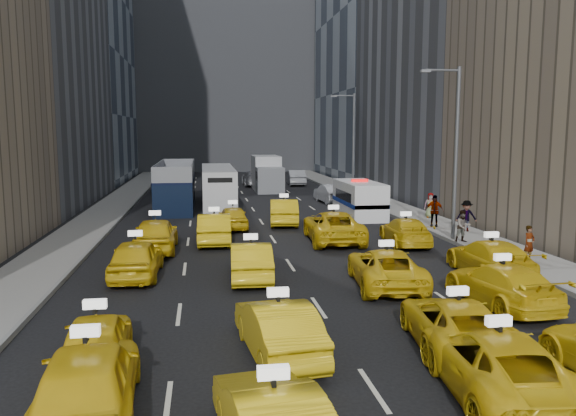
% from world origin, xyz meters
% --- Properties ---
extents(ground, '(160.00, 160.00, 0.00)m').
position_xyz_m(ground, '(0.00, 0.00, 0.00)').
color(ground, black).
rests_on(ground, ground).
extents(sidewalk_west, '(3.00, 90.00, 0.15)m').
position_xyz_m(sidewalk_west, '(-10.50, 25.00, 0.07)').
color(sidewalk_west, gray).
rests_on(sidewalk_west, ground).
extents(sidewalk_east, '(3.00, 90.00, 0.15)m').
position_xyz_m(sidewalk_east, '(10.50, 25.00, 0.07)').
color(sidewalk_east, gray).
rests_on(sidewalk_east, ground).
extents(curb_west, '(0.15, 90.00, 0.18)m').
position_xyz_m(curb_west, '(-9.05, 25.00, 0.09)').
color(curb_west, slate).
rests_on(curb_west, ground).
extents(curb_east, '(0.15, 90.00, 0.18)m').
position_xyz_m(curb_east, '(9.05, 25.00, 0.09)').
color(curb_east, slate).
rests_on(curb_east, ground).
extents(building_backdrop, '(30.00, 12.00, 40.00)m').
position_xyz_m(building_backdrop, '(0.00, 72.00, 20.00)').
color(building_backdrop, slate).
rests_on(building_backdrop, ground).
extents(streetlight_near, '(2.15, 0.22, 9.00)m').
position_xyz_m(streetlight_near, '(9.18, 12.00, 4.92)').
color(streetlight_near, '#595B60').
rests_on(streetlight_near, ground).
extents(streetlight_far, '(2.15, 0.22, 9.00)m').
position_xyz_m(streetlight_far, '(9.18, 32.00, 4.92)').
color(streetlight_far, '#595B60').
rests_on(streetlight_far, ground).
extents(taxi_0, '(2.20, 4.84, 1.61)m').
position_xyz_m(taxi_0, '(-6.01, -4.36, 0.81)').
color(taxi_0, yellow).
rests_on(taxi_0, ground).
extents(taxi_2, '(2.90, 5.34, 1.42)m').
position_xyz_m(taxi_2, '(2.61, -4.53, 0.71)').
color(taxi_2, yellow).
rests_on(taxi_2, ground).
extents(taxi_4, '(1.86, 4.04, 1.34)m').
position_xyz_m(taxi_4, '(-6.32, -1.70, 0.67)').
color(taxi_4, yellow).
rests_on(taxi_4, ground).
extents(taxi_5, '(2.02, 4.52, 1.44)m').
position_xyz_m(taxi_5, '(-1.84, -1.69, 0.72)').
color(taxi_5, yellow).
rests_on(taxi_5, ground).
extents(taxi_6, '(2.89, 5.12, 1.35)m').
position_xyz_m(taxi_6, '(2.88, -1.98, 0.68)').
color(taxi_6, yellow).
rests_on(taxi_6, ground).
extents(taxi_7, '(2.29, 4.98, 1.41)m').
position_xyz_m(taxi_7, '(6.02, 1.35, 0.71)').
color(taxi_7, yellow).
rests_on(taxi_7, ground).
extents(taxi_8, '(1.94, 4.59, 1.55)m').
position_xyz_m(taxi_8, '(-6.33, 6.87, 0.78)').
color(taxi_8, yellow).
rests_on(taxi_8, ground).
extents(taxi_9, '(1.74, 4.50, 1.46)m').
position_xyz_m(taxi_9, '(-1.88, 5.95, 0.73)').
color(taxi_9, yellow).
rests_on(taxi_9, ground).
extents(taxi_10, '(2.92, 5.31, 1.41)m').
position_xyz_m(taxi_10, '(3.00, 4.16, 0.70)').
color(taxi_10, yellow).
rests_on(taxi_10, ground).
extents(taxi_11, '(2.42, 5.23, 1.48)m').
position_xyz_m(taxi_11, '(7.53, 4.86, 0.74)').
color(taxi_11, yellow).
rests_on(taxi_11, ground).
extents(taxi_12, '(1.99, 4.89, 1.66)m').
position_xyz_m(taxi_12, '(-5.96, 11.71, 0.83)').
color(taxi_12, yellow).
rests_on(taxi_12, ground).
extents(taxi_13, '(1.75, 4.76, 1.56)m').
position_xyz_m(taxi_13, '(-3.13, 13.40, 0.78)').
color(taxi_13, yellow).
rests_on(taxi_13, ground).
extents(taxi_14, '(3.01, 5.93, 1.61)m').
position_xyz_m(taxi_14, '(3.05, 12.87, 0.80)').
color(taxi_14, yellow).
rests_on(taxi_14, ground).
extents(taxi_15, '(2.36, 4.86, 1.36)m').
position_xyz_m(taxi_15, '(6.53, 11.59, 0.68)').
color(taxi_15, yellow).
rests_on(taxi_15, ground).
extents(taxi_16, '(1.78, 4.10, 1.38)m').
position_xyz_m(taxi_16, '(-1.94, 17.65, 0.69)').
color(taxi_16, yellow).
rests_on(taxi_16, ground).
extents(taxi_17, '(2.23, 4.97, 1.58)m').
position_xyz_m(taxi_17, '(1.30, 18.85, 0.79)').
color(taxi_17, yellow).
rests_on(taxi_17, ground).
extents(nypd_van, '(3.12, 6.23, 2.56)m').
position_xyz_m(nypd_van, '(6.80, 21.15, 1.16)').
color(nypd_van, white).
rests_on(nypd_van, ground).
extents(double_decker, '(3.35, 11.79, 3.39)m').
position_xyz_m(double_decker, '(-5.68, 27.97, 1.68)').
color(double_decker, black).
rests_on(double_decker, ground).
extents(city_bus, '(3.22, 11.70, 2.99)m').
position_xyz_m(city_bus, '(-2.50, 28.79, 1.48)').
color(city_bus, silver).
rests_on(city_bus, ground).
extents(box_truck, '(2.55, 7.40, 3.38)m').
position_xyz_m(box_truck, '(2.61, 39.49, 1.67)').
color(box_truck, silver).
rests_on(box_truck, ground).
extents(misc_car_0, '(1.99, 4.76, 1.53)m').
position_xyz_m(misc_car_0, '(6.57, 28.86, 0.77)').
color(misc_car_0, '#A4A6AC').
rests_on(misc_car_0, ground).
extents(misc_car_1, '(3.46, 6.27, 1.66)m').
position_xyz_m(misc_car_1, '(-6.78, 39.89, 0.83)').
color(misc_car_1, black).
rests_on(misc_car_1, ground).
extents(misc_car_2, '(2.30, 5.55, 1.61)m').
position_xyz_m(misc_car_2, '(1.71, 44.57, 0.80)').
color(misc_car_2, slate).
rests_on(misc_car_2, ground).
extents(misc_car_3, '(2.08, 4.63, 1.55)m').
position_xyz_m(misc_car_3, '(-1.79, 44.79, 0.77)').
color(misc_car_3, black).
rests_on(misc_car_3, ground).
extents(misc_car_4, '(2.07, 5.12, 1.65)m').
position_xyz_m(misc_car_4, '(6.37, 44.56, 0.83)').
color(misc_car_4, '#93959A').
rests_on(misc_car_4, ground).
extents(pedestrian_0, '(0.66, 0.54, 1.55)m').
position_xyz_m(pedestrian_0, '(10.28, 6.61, 0.92)').
color(pedestrian_0, gray).
rests_on(pedestrian_0, sidewalk_east).
extents(pedestrian_1, '(0.81, 0.46, 1.63)m').
position_xyz_m(pedestrian_1, '(9.37, 11.01, 0.96)').
color(pedestrian_1, gray).
rests_on(pedestrian_1, sidewalk_east).
extents(pedestrian_2, '(1.22, 0.80, 1.75)m').
position_xyz_m(pedestrian_2, '(10.99, 13.96, 1.02)').
color(pedestrian_2, gray).
rests_on(pedestrian_2, sidewalk_east).
extents(pedestrian_3, '(1.21, 0.89, 1.87)m').
position_xyz_m(pedestrian_3, '(9.86, 15.78, 1.09)').
color(pedestrian_3, gray).
rests_on(pedestrian_3, sidewalk_east).
extents(pedestrian_4, '(0.90, 0.68, 1.63)m').
position_xyz_m(pedestrian_4, '(11.02, 19.12, 0.96)').
color(pedestrian_4, gray).
rests_on(pedestrian_4, sidewalk_east).
extents(pedestrian_5, '(1.53, 0.46, 1.64)m').
position_xyz_m(pedestrian_5, '(9.44, 24.76, 0.97)').
color(pedestrian_5, gray).
rests_on(pedestrian_5, sidewalk_east).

